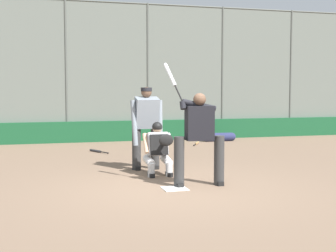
% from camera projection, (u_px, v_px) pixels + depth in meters
% --- Properties ---
extents(ground_plane, '(160.00, 160.00, 0.00)m').
position_uv_depth(ground_plane, '(175.00, 189.00, 8.36)').
color(ground_plane, '#7A604C').
extents(home_plate_marker, '(0.43, 0.43, 0.01)m').
position_uv_depth(home_plate_marker, '(175.00, 188.00, 8.36)').
color(home_plate_marker, white).
rests_on(home_plate_marker, ground_plane).
extents(backstop_fence, '(19.62, 0.08, 4.75)m').
position_uv_depth(backstop_fence, '(108.00, 69.00, 15.92)').
color(backstop_fence, '#515651').
rests_on(backstop_fence, ground_plane).
extents(padding_wall, '(19.15, 0.18, 0.70)m').
position_uv_depth(padding_wall, '(109.00, 131.00, 15.99)').
color(padding_wall, '#19512D').
rests_on(padding_wall, ground_plane).
extents(bleachers_beyond, '(13.68, 1.95, 1.16)m').
position_uv_depth(bleachers_beyond, '(63.00, 126.00, 17.76)').
color(bleachers_beyond, slate).
rests_on(bleachers_beyond, ground_plane).
extents(batter_at_plate, '(1.05, 0.66, 2.27)m').
position_uv_depth(batter_at_plate, '(199.00, 135.00, 8.56)').
color(batter_at_plate, '#333333').
rests_on(batter_at_plate, ground_plane).
extents(catcher_behind_plate, '(0.58, 0.68, 1.11)m').
position_uv_depth(catcher_behind_plate, '(158.00, 148.00, 9.63)').
color(catcher_behind_plate, silver).
rests_on(catcher_behind_plate, ground_plane).
extents(umpire_home, '(0.75, 0.46, 1.83)m').
position_uv_depth(umpire_home, '(146.00, 125.00, 10.31)').
color(umpire_home, '#333333').
rests_on(umpire_home, ground_plane).
extents(spare_bat_near_backstop, '(0.44, 0.78, 0.07)m').
position_uv_depth(spare_bat_near_backstop, '(197.00, 143.00, 15.14)').
color(spare_bat_near_backstop, black).
rests_on(spare_bat_near_backstop, ground_plane).
extents(spare_bat_by_padding, '(0.44, 0.81, 0.07)m').
position_uv_depth(spare_bat_by_padding, '(97.00, 151.00, 13.25)').
color(spare_bat_by_padding, black).
rests_on(spare_bat_by_padding, ground_plane).
extents(baseball_loose, '(0.07, 0.07, 0.07)m').
position_uv_depth(baseball_loose, '(217.00, 159.00, 11.76)').
color(baseball_loose, white).
rests_on(baseball_loose, ground_plane).
extents(equipment_bag_dugout_side, '(1.20, 0.29, 0.29)m').
position_uv_depth(equipment_bag_dugout_side, '(219.00, 137.00, 16.08)').
color(equipment_bag_dugout_side, navy).
rests_on(equipment_bag_dugout_side, ground_plane).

